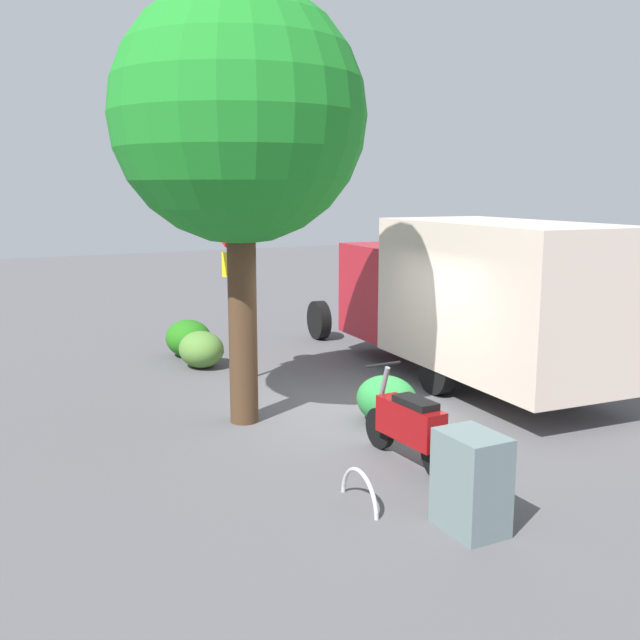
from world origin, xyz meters
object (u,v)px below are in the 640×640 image
at_px(stop_sign, 234,267).
at_px(utility_cabinet, 471,482).
at_px(motorcycle, 409,425).
at_px(street_tree, 239,118).
at_px(bike_rack_hoop, 359,505).
at_px(box_truck_near, 468,293).

height_order(stop_sign, utility_cabinet, stop_sign).
distance_m(stop_sign, utility_cabinet, 6.80).
bearing_deg(stop_sign, motorcycle, -174.19).
bearing_deg(motorcycle, utility_cabinet, 162.64).
relative_size(street_tree, utility_cabinet, 6.07).
relative_size(stop_sign, utility_cabinet, 3.04).
bearing_deg(bike_rack_hoop, utility_cabinet, -146.07).
height_order(box_truck_near, bike_rack_hoop, box_truck_near).
bearing_deg(utility_cabinet, box_truck_near, -38.59).
bearing_deg(bike_rack_hoop, box_truck_near, -50.59).
height_order(motorcycle, street_tree, street_tree).
bearing_deg(box_truck_near, utility_cabinet, 145.87).
relative_size(motorcycle, utility_cabinet, 1.74).
xyz_separation_m(stop_sign, utility_cabinet, (-6.61, 0.02, -1.60)).
relative_size(box_truck_near, street_tree, 1.32).
bearing_deg(utility_cabinet, stop_sign, -0.20).
bearing_deg(utility_cabinet, motorcycle, -15.55).
height_order(stop_sign, bike_rack_hoop, stop_sign).
height_order(utility_cabinet, bike_rack_hoop, utility_cabinet).
height_order(stop_sign, street_tree, street_tree).
bearing_deg(stop_sign, street_tree, 161.47).
xyz_separation_m(utility_cabinet, bike_rack_hoop, (1.05, 0.71, -0.52)).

